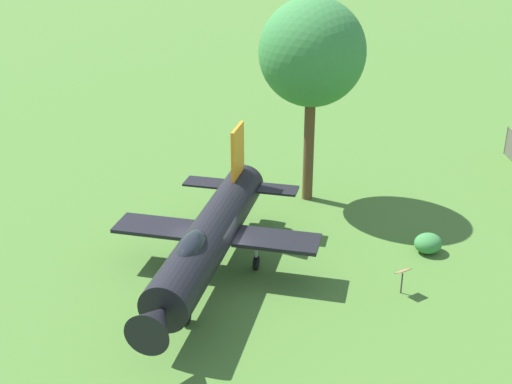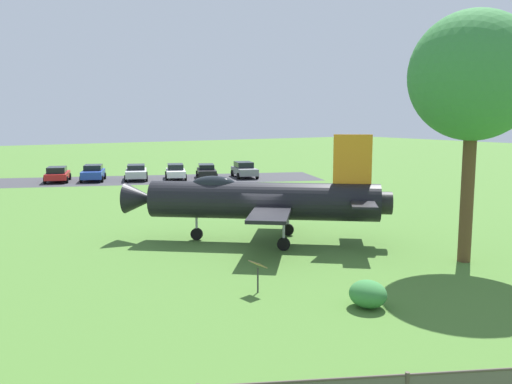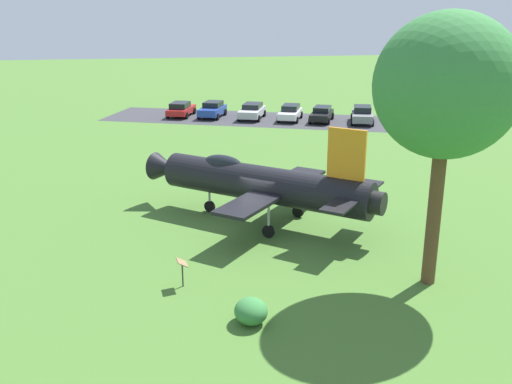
# 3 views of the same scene
# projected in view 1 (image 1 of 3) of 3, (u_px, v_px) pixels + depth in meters

# --- Properties ---
(ground_plane) EXTENTS (200.00, 200.00, 0.00)m
(ground_plane) POSITION_uv_depth(u_px,v_px,m) (213.00, 278.00, 27.38)
(ground_plane) COLOR #47722D
(display_jet) EXTENTS (10.39, 11.60, 5.26)m
(display_jet) POSITION_uv_depth(u_px,v_px,m) (209.00, 238.00, 26.19)
(display_jet) COLOR black
(display_jet) RESTS_ON ground_plane
(shade_tree) EXTENTS (5.19, 5.30, 10.38)m
(shade_tree) POSITION_uv_depth(u_px,v_px,m) (312.00, 53.00, 31.56)
(shade_tree) COLOR brown
(shade_tree) RESTS_ON ground_plane
(shrub_near_fence) EXTENTS (1.28, 1.16, 0.89)m
(shrub_near_fence) POSITION_uv_depth(u_px,v_px,m) (428.00, 243.00, 29.20)
(shrub_near_fence) COLOR #387F3D
(shrub_near_fence) RESTS_ON ground_plane
(info_plaque) EXTENTS (0.64, 0.46, 1.14)m
(info_plaque) POSITION_uv_depth(u_px,v_px,m) (403.00, 275.00, 25.98)
(info_plaque) COLOR #333333
(info_plaque) RESTS_ON ground_plane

